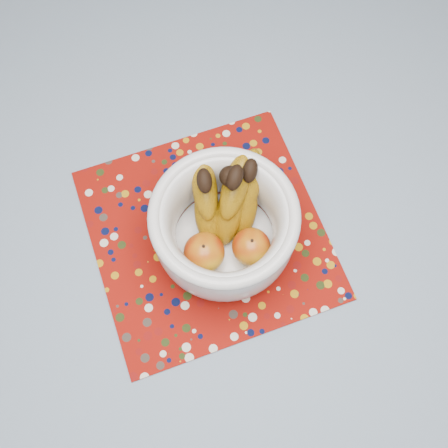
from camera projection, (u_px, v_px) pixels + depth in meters
name	position (u px, v px, depth m)	size (l,w,h in m)	color
table	(226.00, 264.00, 1.01)	(1.20, 1.20, 0.75)	brown
tablecloth	(227.00, 251.00, 0.94)	(1.32, 1.32, 0.01)	slate
placemat	(208.00, 233.00, 0.94)	(0.40, 0.40, 0.00)	maroon
fruit_bowl	(226.00, 219.00, 0.86)	(0.24, 0.26, 0.18)	silver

